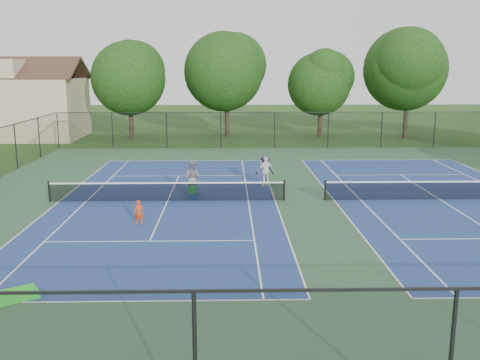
{
  "coord_description": "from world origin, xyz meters",
  "views": [
    {
      "loc": [
        -3.91,
        -26.45,
        6.72
      ],
      "look_at": [
        -3.33,
        -1.0,
        1.3
      ],
      "focal_mm": 40.0,
      "sensor_mm": 36.0,
      "label": 1
    }
  ],
  "objects_px": {
    "ball_crate": "(193,196)",
    "ball_hopper": "(193,190)",
    "bystander_b": "(265,170)",
    "tree_back_b": "(227,68)",
    "tree_back_a": "(129,74)",
    "tree_back_c": "(321,80)",
    "bystander_a": "(266,171)",
    "tree_back_d": "(409,65)",
    "clapboard_house": "(27,106)",
    "child_player": "(139,212)",
    "instructor": "(192,178)"
  },
  "relations": [
    {
      "from": "clapboard_house",
      "to": "ball_crate",
      "type": "xyz_separation_m",
      "value": [
        17.26,
        -24.59,
        -2.94
      ]
    },
    {
      "from": "tree_back_b",
      "to": "ball_hopper",
      "type": "relative_size",
      "value": 26.79
    },
    {
      "from": "tree_back_b",
      "to": "bystander_b",
      "type": "relative_size",
      "value": 6.06
    },
    {
      "from": "instructor",
      "to": "ball_crate",
      "type": "distance_m",
      "value": 1.27
    },
    {
      "from": "tree_back_c",
      "to": "tree_back_b",
      "type": "bearing_deg",
      "value": 173.66
    },
    {
      "from": "child_player",
      "to": "ball_hopper",
      "type": "relative_size",
      "value": 2.8
    },
    {
      "from": "ball_crate",
      "to": "ball_hopper",
      "type": "relative_size",
      "value": 1.07
    },
    {
      "from": "ball_crate",
      "to": "ball_hopper",
      "type": "xyz_separation_m",
      "value": [
        0.0,
        0.0,
        0.34
      ]
    },
    {
      "from": "bystander_b",
      "to": "ball_crate",
      "type": "bearing_deg",
      "value": 40.04
    },
    {
      "from": "clapboard_house",
      "to": "instructor",
      "type": "distance_m",
      "value": 29.25
    },
    {
      "from": "bystander_b",
      "to": "ball_hopper",
      "type": "relative_size",
      "value": 4.42
    },
    {
      "from": "ball_hopper",
      "to": "bystander_a",
      "type": "bearing_deg",
      "value": 36.7
    },
    {
      "from": "instructor",
      "to": "tree_back_b",
      "type": "bearing_deg",
      "value": -79.19
    },
    {
      "from": "clapboard_house",
      "to": "child_player",
      "type": "distance_m",
      "value": 32.84
    },
    {
      "from": "bystander_a",
      "to": "tree_back_a",
      "type": "bearing_deg",
      "value": -85.02
    },
    {
      "from": "tree_back_d",
      "to": "bystander_a",
      "type": "bearing_deg",
      "value": -125.58
    },
    {
      "from": "ball_crate",
      "to": "bystander_b",
      "type": "bearing_deg",
      "value": 42.27
    },
    {
      "from": "tree_back_d",
      "to": "ball_crate",
      "type": "bearing_deg",
      "value": -128.46
    },
    {
      "from": "child_player",
      "to": "bystander_a",
      "type": "relative_size",
      "value": 0.6
    },
    {
      "from": "bystander_b",
      "to": "ball_crate",
      "type": "xyz_separation_m",
      "value": [
        -3.97,
        -3.61,
        -0.68
      ]
    },
    {
      "from": "tree_back_a",
      "to": "clapboard_house",
      "type": "distance_m",
      "value": 10.47
    },
    {
      "from": "tree_back_a",
      "to": "tree_back_d",
      "type": "height_order",
      "value": "tree_back_d"
    },
    {
      "from": "tree_back_a",
      "to": "bystander_b",
      "type": "bearing_deg",
      "value": -60.65
    },
    {
      "from": "tree_back_a",
      "to": "tree_back_c",
      "type": "distance_m",
      "value": 18.04
    },
    {
      "from": "tree_back_d",
      "to": "instructor",
      "type": "bearing_deg",
      "value": -129.83
    },
    {
      "from": "clapboard_house",
      "to": "child_player",
      "type": "xyz_separation_m",
      "value": [
        15.21,
        -28.99,
        -2.57
      ]
    },
    {
      "from": "clapboard_house",
      "to": "bystander_a",
      "type": "height_order",
      "value": "clapboard_house"
    },
    {
      "from": "tree_back_d",
      "to": "ball_hopper",
      "type": "height_order",
      "value": "tree_back_d"
    },
    {
      "from": "child_player",
      "to": "ball_crate",
      "type": "relative_size",
      "value": 2.62
    },
    {
      "from": "ball_hopper",
      "to": "tree_back_c",
      "type": "bearing_deg",
      "value": 66.41
    },
    {
      "from": "tree_back_d",
      "to": "instructor",
      "type": "height_order",
      "value": "tree_back_d"
    },
    {
      "from": "bystander_b",
      "to": "tree_back_b",
      "type": "bearing_deg",
      "value": -86.43
    },
    {
      "from": "bystander_a",
      "to": "bystander_b",
      "type": "relative_size",
      "value": 1.05
    },
    {
      "from": "instructor",
      "to": "ball_hopper",
      "type": "relative_size",
      "value": 4.91
    },
    {
      "from": "tree_back_d",
      "to": "tree_back_b",
      "type": "bearing_deg",
      "value": 173.29
    },
    {
      "from": "tree_back_a",
      "to": "child_player",
      "type": "distance_m",
      "value": 29.0
    },
    {
      "from": "tree_back_c",
      "to": "ball_hopper",
      "type": "relative_size",
      "value": 22.43
    },
    {
      "from": "child_player",
      "to": "bystander_a",
      "type": "xyz_separation_m",
      "value": [
        6.03,
        7.36,
        0.35
      ]
    },
    {
      "from": "clapboard_house",
      "to": "bystander_b",
      "type": "distance_m",
      "value": 29.94
    },
    {
      "from": "instructor",
      "to": "bystander_a",
      "type": "distance_m",
      "value": 4.53
    },
    {
      "from": "child_player",
      "to": "bystander_a",
      "type": "height_order",
      "value": "bystander_a"
    },
    {
      "from": "tree_back_a",
      "to": "bystander_a",
      "type": "relative_size",
      "value": 5.25
    },
    {
      "from": "tree_back_d",
      "to": "child_player",
      "type": "height_order",
      "value": "tree_back_d"
    },
    {
      "from": "tree_back_c",
      "to": "child_player",
      "type": "relative_size",
      "value": 8.01
    },
    {
      "from": "tree_back_b",
      "to": "child_player",
      "type": "xyz_separation_m",
      "value": [
        -3.79,
        -29.99,
        -6.07
      ]
    },
    {
      "from": "instructor",
      "to": "child_player",
      "type": "bearing_deg",
      "value": 85.2
    },
    {
      "from": "instructor",
      "to": "tree_back_d",
      "type": "bearing_deg",
      "value": -114.75
    },
    {
      "from": "tree_back_a",
      "to": "clapboard_house",
      "type": "xyz_separation_m",
      "value": [
        -10.0,
        1.0,
        -2.95
      ]
    },
    {
      "from": "tree_back_a",
      "to": "tree_back_d",
      "type": "distance_m",
      "value": 26.01
    },
    {
      "from": "tree_back_c",
      "to": "instructor",
      "type": "distance_m",
      "value": 26.35
    }
  ]
}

